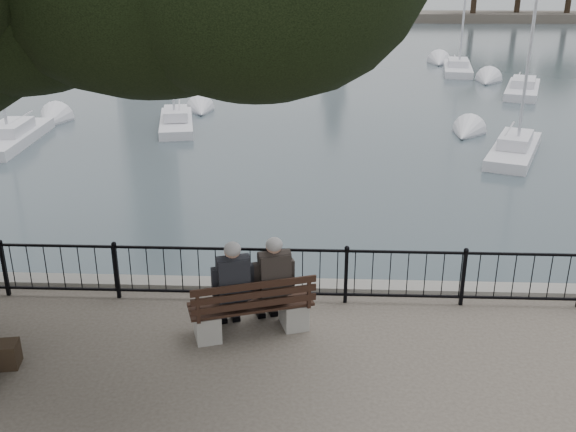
# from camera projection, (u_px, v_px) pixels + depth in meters

# --- Properties ---
(harbor) EXTENTS (260.00, 260.00, 1.20)m
(harbor) POSITION_uv_depth(u_px,v_px,m) (289.00, 312.00, 11.90)
(harbor) COLOR slate
(harbor) RESTS_ON ground
(railing) EXTENTS (22.06, 0.06, 1.00)m
(railing) POSITION_uv_depth(u_px,v_px,m) (288.00, 272.00, 11.06)
(railing) COLOR black
(railing) RESTS_ON ground
(bench) EXTENTS (2.04, 1.16, 1.03)m
(bench) POSITION_uv_depth(u_px,v_px,m) (252.00, 313.00, 10.14)
(bench) COLOR gray
(bench) RESTS_ON ground
(person_left) EXTENTS (0.64, 0.89, 1.64)m
(person_left) POSITION_uv_depth(u_px,v_px,m) (232.00, 290.00, 10.03)
(person_left) COLOR black
(person_left) RESTS_ON ground
(person_right) EXTENTS (0.64, 0.89, 1.64)m
(person_right) POSITION_uv_depth(u_px,v_px,m) (272.00, 285.00, 10.19)
(person_right) COLOR black
(person_right) RESTS_ON ground
(lion_monument) EXTENTS (5.57, 5.57, 8.32)m
(lion_monument) POSITION_uv_depth(u_px,v_px,m) (336.00, 23.00, 54.98)
(lion_monument) COLOR slate
(lion_monument) RESTS_ON ground
(sailboat_a) EXTENTS (1.92, 5.64, 11.27)m
(sailboat_a) POSITION_uv_depth(u_px,v_px,m) (12.00, 135.00, 25.17)
(sailboat_a) COLOR silver
(sailboat_a) RESTS_ON ground
(sailboat_b) EXTENTS (2.30, 5.07, 9.72)m
(sailboat_b) POSITION_uv_depth(u_px,v_px,m) (176.00, 120.00, 27.70)
(sailboat_b) COLOR silver
(sailboat_b) RESTS_ON ground
(sailboat_c) EXTENTS (3.28, 5.24, 10.89)m
(sailboat_c) POSITION_uv_depth(u_px,v_px,m) (515.00, 147.00, 23.49)
(sailboat_c) COLOR silver
(sailboat_c) RESTS_ON ground
(sailboat_d) EXTENTS (3.44, 6.04, 10.00)m
(sailboat_d) POSITION_uv_depth(u_px,v_px,m) (523.00, 88.00, 35.16)
(sailboat_d) COLOR silver
(sailboat_d) RESTS_ON ground
(sailboat_e) EXTENTS (3.08, 5.08, 11.99)m
(sailboat_e) POSITION_uv_depth(u_px,v_px,m) (117.00, 73.00, 39.71)
(sailboat_e) COLOR silver
(sailboat_e) RESTS_ON ground
(sailboat_g) EXTENTS (2.71, 6.37, 10.54)m
(sailboat_g) POSITION_uv_depth(u_px,v_px,m) (458.00, 68.00, 42.33)
(sailboat_g) COLOR silver
(sailboat_g) RESTS_ON ground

